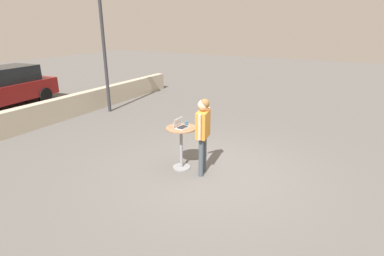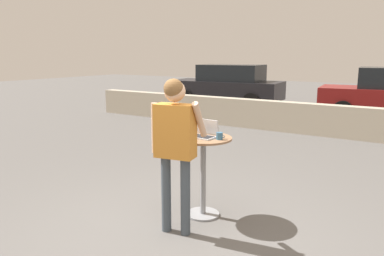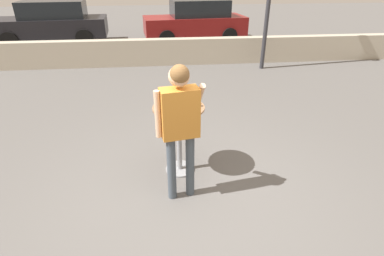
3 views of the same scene
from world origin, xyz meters
TOP-DOWN VIEW (x-y plane):
  - ground_plane at (0.00, 0.00)m, footprint 50.00×50.00m
  - pavement_kerb at (0.00, 6.40)m, footprint 14.72×0.35m
  - cafe_table at (-0.12, 0.69)m, footprint 0.70×0.70m
  - laptop at (-0.12, 0.70)m, footprint 0.33×0.28m
  - coffee_mug at (0.11, 0.69)m, footprint 0.11×0.08m
  - standing_person at (-0.14, 0.12)m, footprint 0.58×0.44m
  - parked_car_near_street at (1.22, 9.86)m, footprint 4.24×2.11m
  - street_lamp at (2.73, 5.66)m, footprint 0.32×0.32m

SIDE VIEW (x-z plane):
  - ground_plane at x=0.00m, z-range 0.00..0.00m
  - pavement_kerb at x=0.00m, z-range 0.00..0.79m
  - cafe_table at x=-0.12m, z-range 0.18..1.20m
  - parked_car_near_street at x=1.22m, z-range 0.00..1.62m
  - coffee_mug at x=0.11m, z-range 1.02..1.10m
  - laptop at x=-0.12m, z-range 0.96..1.17m
  - standing_person at x=-0.14m, z-range 0.26..2.02m
  - street_lamp at x=2.73m, z-range 0.67..5.87m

